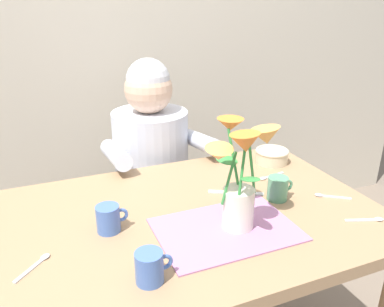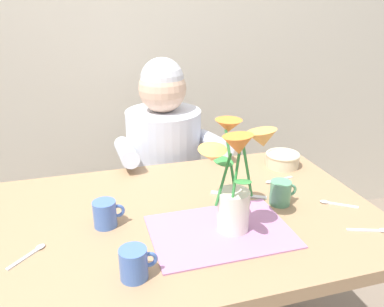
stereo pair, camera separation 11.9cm
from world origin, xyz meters
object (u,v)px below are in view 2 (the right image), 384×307
(seated_person, at_px, (165,179))
(dinner_knife, at_px, (238,195))
(flower_vase, at_px, (235,176))
(coffee_cup, at_px, (281,193))
(ceramic_mug, at_px, (134,264))
(ceramic_bowl, at_px, (283,159))
(tea_cup, at_px, (105,213))

(seated_person, xyz_separation_m, dinner_knife, (0.14, -0.55, 0.18))
(flower_vase, height_order, coffee_cup, flower_vase)
(coffee_cup, bearing_deg, ceramic_mug, -156.05)
(ceramic_bowl, xyz_separation_m, dinner_knife, (-0.27, -0.18, -0.03))
(coffee_cup, xyz_separation_m, ceramic_mug, (-0.51, -0.23, 0.00))
(dinner_knife, distance_m, tea_cup, 0.45)
(tea_cup, relative_size, ceramic_mug, 1.00)
(flower_vase, relative_size, tea_cup, 3.33)
(flower_vase, height_order, ceramic_bowl, flower_vase)
(ceramic_bowl, distance_m, coffee_cup, 0.31)
(flower_vase, xyz_separation_m, ceramic_mug, (-0.31, -0.13, -0.13))
(seated_person, bearing_deg, coffee_cup, -73.17)
(ceramic_bowl, relative_size, ceramic_mug, 1.46)
(seated_person, relative_size, flower_vase, 3.66)
(seated_person, bearing_deg, flower_vase, -91.02)
(coffee_cup, bearing_deg, tea_cup, 176.94)
(ceramic_bowl, bearing_deg, ceramic_mug, -143.17)
(flower_vase, height_order, dinner_knife, flower_vase)
(flower_vase, distance_m, ceramic_mug, 0.36)
(flower_vase, distance_m, tea_cup, 0.40)
(seated_person, xyz_separation_m, tea_cup, (-0.31, -0.61, 0.22))
(ceramic_bowl, bearing_deg, coffee_cup, -119.74)
(ceramic_mug, bearing_deg, dinner_knife, 38.13)
(seated_person, bearing_deg, ceramic_bowl, -46.79)
(tea_cup, bearing_deg, ceramic_mug, -79.38)
(seated_person, relative_size, coffee_cup, 12.20)
(ceramic_mug, bearing_deg, ceramic_bowl, 36.83)
(flower_vase, height_order, ceramic_mug, flower_vase)
(coffee_cup, height_order, tea_cup, same)
(seated_person, height_order, flower_vase, seated_person)
(seated_person, xyz_separation_m, coffee_cup, (0.25, -0.64, 0.22))
(coffee_cup, height_order, ceramic_mug, same)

